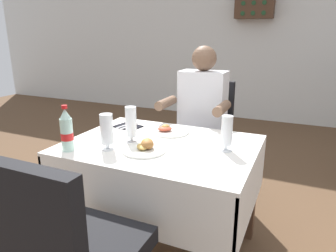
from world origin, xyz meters
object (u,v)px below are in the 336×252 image
object	(u,v)px
chair_far_diner_seat	(203,133)
seated_diner_far	(200,118)
plate_near_camera	(145,147)
chair_near_camera_side	(69,252)
beer_glass_left	(107,132)
cola_bottle_primary	(67,131)
main_dining_table	(161,170)
beer_glass_right	(131,123)
wall_bottle_rack	(255,4)
beer_glass_middle	(227,133)
napkin_cutlery_set	(128,126)
plate_far_diner	(169,131)

from	to	relation	value
chair_far_diner_seat	seated_diner_far	distance (m)	0.19
plate_near_camera	chair_near_camera_side	bearing A→B (deg)	-87.56
plate_near_camera	beer_glass_left	world-z (taller)	beer_glass_left
cola_bottle_primary	main_dining_table	bearing A→B (deg)	36.67
main_dining_table	seated_diner_far	world-z (taller)	seated_diner_far
main_dining_table	beer_glass_right	size ratio (longest dim) A/B	5.10
cola_bottle_primary	wall_bottle_rack	distance (m)	3.86
beer_glass_left	beer_glass_middle	distance (m)	0.65
chair_near_camera_side	beer_glass_right	world-z (taller)	chair_near_camera_side
chair_far_diner_seat	beer_glass_left	distance (m)	1.07
beer_glass_left	main_dining_table	bearing A→B (deg)	42.55
cola_bottle_primary	napkin_cutlery_set	size ratio (longest dim) A/B	1.30
beer_glass_middle	napkin_cutlery_set	distance (m)	0.75
main_dining_table	plate_far_diner	xyz separation A→B (m)	(-0.04, 0.21, 0.19)
seated_diner_far	plate_near_camera	bearing A→B (deg)	-92.52
main_dining_table	beer_glass_left	bearing A→B (deg)	-137.45
seated_diner_far	napkin_cutlery_set	xyz separation A→B (m)	(-0.36, -0.48, 0.02)
chair_near_camera_side	beer_glass_middle	bearing A→B (deg)	66.01
chair_near_camera_side	cola_bottle_primary	xyz separation A→B (m)	(-0.42, 0.49, 0.28)
beer_glass_middle	beer_glass_right	bearing A→B (deg)	-170.89
main_dining_table	wall_bottle_rack	bearing A→B (deg)	91.46
beer_glass_left	cola_bottle_primary	distance (m)	0.22
main_dining_table	cola_bottle_primary	size ratio (longest dim) A/B	4.29
wall_bottle_rack	plate_far_diner	bearing A→B (deg)	-89.21
seated_diner_far	wall_bottle_rack	distance (m)	2.93
beer_glass_right	napkin_cutlery_set	bearing A→B (deg)	125.13
main_dining_table	napkin_cutlery_set	xyz separation A→B (m)	(-0.35, 0.21, 0.18)
main_dining_table	plate_near_camera	size ratio (longest dim) A/B	4.50
plate_near_camera	beer_glass_right	bearing A→B (deg)	146.61
chair_far_diner_seat	cola_bottle_primary	bearing A→B (deg)	-110.58
seated_diner_far	beer_glass_left	world-z (taller)	seated_diner_far
beer_glass_middle	beer_glass_left	bearing A→B (deg)	-157.42
chair_near_camera_side	wall_bottle_rack	size ratio (longest dim) A/B	1.73
plate_far_diner	cola_bottle_primary	distance (m)	0.65
beer_glass_right	cola_bottle_primary	bearing A→B (deg)	-132.84
plate_near_camera	napkin_cutlery_set	world-z (taller)	plate_near_camera
plate_near_camera	cola_bottle_primary	size ratio (longest dim) A/B	0.95
chair_near_camera_side	plate_far_diner	bearing A→B (deg)	92.42
chair_near_camera_side	napkin_cutlery_set	bearing A→B (deg)	109.22
plate_far_diner	napkin_cutlery_set	distance (m)	0.31
wall_bottle_rack	beer_glass_middle	bearing A→B (deg)	-82.19
chair_near_camera_side	beer_glass_middle	xyz separation A→B (m)	(0.38, 0.84, 0.27)
beer_glass_middle	cola_bottle_primary	distance (m)	0.87
napkin_cutlery_set	plate_near_camera	bearing A→B (deg)	-47.27
main_dining_table	seated_diner_far	distance (m)	0.71
cola_bottle_primary	beer_glass_right	bearing A→B (deg)	47.16
beer_glass_middle	cola_bottle_primary	world-z (taller)	cola_bottle_primary
chair_near_camera_side	wall_bottle_rack	distance (m)	4.40
chair_far_diner_seat	beer_glass_middle	size ratio (longest dim) A/B	4.89
chair_near_camera_side	cola_bottle_primary	distance (m)	0.70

